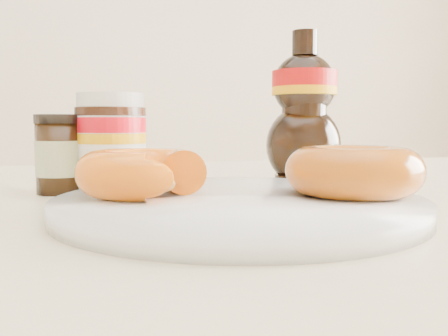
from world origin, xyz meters
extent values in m
cube|color=beige|center=(0.00, 1.75, 1.30)|extent=(3.50, 0.10, 2.60)
cube|color=beige|center=(0.00, 0.10, 0.73)|extent=(1.40, 0.90, 0.04)
cylinder|color=white|center=(0.02, -0.04, 0.76)|extent=(0.31, 0.31, 0.02)
torus|color=white|center=(0.02, -0.04, 0.76)|extent=(0.30, 0.30, 0.01)
torus|color=#CB480B|center=(-0.06, -0.01, 0.78)|extent=(0.13, 0.13, 0.04)
torus|color=#945309|center=(0.11, -0.05, 0.79)|extent=(0.13, 0.13, 0.04)
cylinder|color=white|center=(-0.08, 0.13, 0.80)|extent=(0.08, 0.08, 0.09)
cylinder|color=#9C0510|center=(-0.08, 0.13, 0.82)|extent=(0.08, 0.08, 0.02)
cylinder|color=#D89905|center=(-0.08, 0.13, 0.81)|extent=(0.08, 0.08, 0.01)
cylinder|color=black|center=(-0.08, 0.13, 0.84)|extent=(0.08, 0.08, 0.01)
cylinder|color=white|center=(-0.08, 0.13, 0.85)|extent=(0.07, 0.07, 0.02)
cylinder|color=black|center=(-0.14, 0.14, 0.79)|extent=(0.05, 0.05, 0.08)
cylinder|color=beige|center=(-0.14, 0.14, 0.79)|extent=(0.05, 0.05, 0.04)
cylinder|color=black|center=(-0.14, 0.14, 0.83)|extent=(0.05, 0.05, 0.01)
camera|label=1|loc=(-0.10, -0.43, 0.83)|focal=40.00mm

